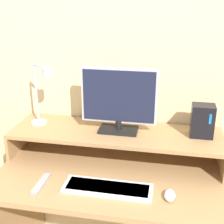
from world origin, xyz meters
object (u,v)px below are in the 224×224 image
at_px(keyboard, 108,188).
at_px(remote_control, 41,184).
at_px(monitor, 119,100).
at_px(router_dock, 202,121).
at_px(desk_lamp, 42,94).
at_px(mouse, 170,195).

xyz_separation_m(keyboard, remote_control, (-0.34, -0.03, -0.00)).
relative_size(monitor, router_dock, 2.32).
bearing_deg(desk_lamp, keyboard, -36.22).
distance_m(desk_lamp, remote_control, 0.53).
bearing_deg(desk_lamp, monitor, 0.83).
height_order(router_dock, keyboard, router_dock).
height_order(desk_lamp, mouse, desk_lamp).
xyz_separation_m(router_dock, remote_control, (-0.80, -0.40, -0.25)).
distance_m(router_dock, keyboard, 0.64).
height_order(monitor, keyboard, monitor).
bearing_deg(mouse, remote_control, -178.65).
bearing_deg(mouse, router_dock, 67.95).
height_order(keyboard, mouse, mouse).
xyz_separation_m(monitor, desk_lamp, (-0.46, -0.01, 0.01)).
distance_m(router_dock, mouse, 0.48).
distance_m(keyboard, mouse, 0.31).
bearing_deg(mouse, desk_lamp, 155.52).
bearing_deg(remote_control, mouse, 1.35).
xyz_separation_m(desk_lamp, router_dock, (0.92, 0.03, -0.11)).
height_order(mouse, remote_control, mouse).
bearing_deg(router_dock, desk_lamp, -178.09).
bearing_deg(desk_lamp, router_dock, 1.91).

